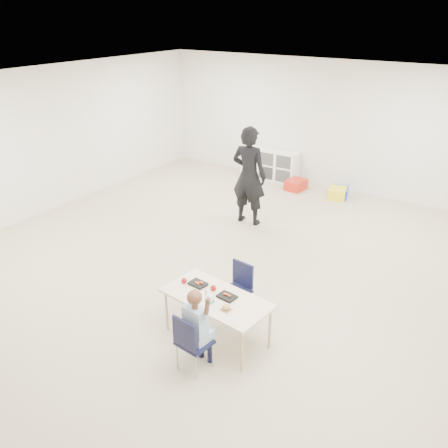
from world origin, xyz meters
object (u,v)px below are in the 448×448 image
Objects in this scene: table at (217,318)px; chair_near at (195,341)px; child at (194,326)px; cubby_shelf at (270,164)px; adult at (249,176)px.

table is 0.57m from chair_near.
cubby_shelf is at bearing 117.94° from child.
adult is (0.89, -2.50, 0.58)m from cubby_shelf.
table is at bearing 111.84° from adult.
table is at bearing 105.20° from chair_near.
chair_near reaches higher than table.
child reaches higher than cubby_shelf.
child is at bearing 0.00° from chair_near.
cubby_shelf is at bearing 117.94° from chair_near.
child is at bearing -74.80° from table.
cubby_shelf is 2.72m from adult.
cubby_shelf is at bearing 119.10° from table.
table is 1.91× the size of chair_near.
cubby_shelf is (-2.38, 5.76, 0.04)m from table.
adult is (-1.58, 3.82, 0.57)m from chair_near.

